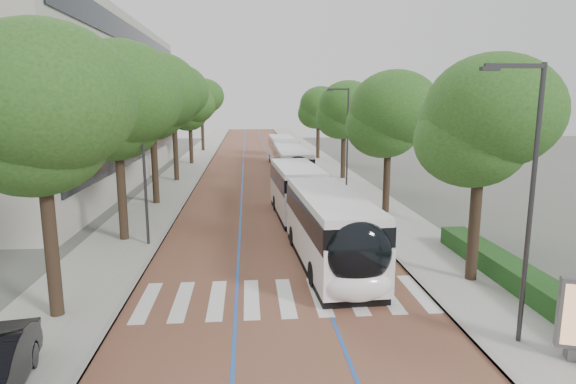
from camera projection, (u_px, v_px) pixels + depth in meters
name	position (u px, v px, depth m)	size (l,w,h in m)	color
ground	(282.00, 310.00, 16.64)	(160.00, 160.00, 0.00)	#51544C
road	(257.00, 163.00, 55.81)	(11.00, 140.00, 0.02)	brown
sidewalk_left	(192.00, 164.00, 55.17)	(4.00, 140.00, 0.12)	#97958F
sidewalk_right	(321.00, 162.00, 56.42)	(4.00, 140.00, 0.12)	#97958F
kerb_left	(208.00, 164.00, 55.33)	(0.20, 140.00, 0.14)	gray
kerb_right	(305.00, 162.00, 56.26)	(0.20, 140.00, 0.14)	gray
zebra_crossing	(286.00, 297.00, 17.64)	(10.55, 3.60, 0.01)	silver
lane_line_left	(243.00, 163.00, 55.67)	(0.12, 126.00, 0.01)	#2250AB
lane_line_right	(271.00, 163.00, 55.94)	(0.12, 126.00, 0.01)	#2250AB
office_building	(32.00, 102.00, 41.14)	(18.11, 40.00, 14.00)	#A4A098
hedge	(534.00, 287.00, 17.31)	(1.20, 14.00, 0.80)	#173B14
streetlight_near	(527.00, 184.00, 13.37)	(1.82, 0.20, 8.00)	#2F2F31
streetlight_far	(345.00, 131.00, 37.84)	(1.82, 0.20, 8.00)	#2F2F31
lamp_post_left	(144.00, 164.00, 23.20)	(0.14, 0.14, 8.00)	#2F2F31
trees_left	(167.00, 104.00, 38.51)	(6.20, 60.69, 9.78)	black
trees_right	(359.00, 114.00, 37.87)	(5.56, 47.13, 8.43)	black
lead_bus	(313.00, 210.00, 24.55)	(3.42, 18.50, 3.20)	black
bus_queued_0	(292.00, 167.00, 40.90)	(2.61, 12.41, 3.20)	white
bus_queued_1	(283.00, 152.00, 52.37)	(2.65, 12.42, 3.20)	white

